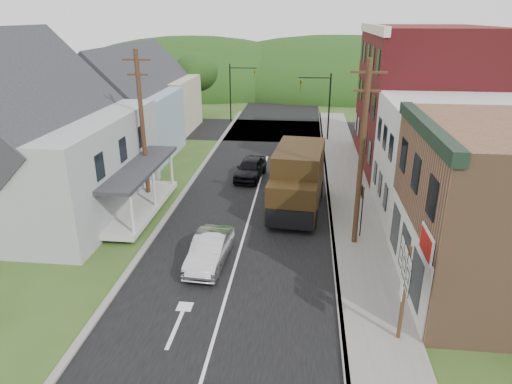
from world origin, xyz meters
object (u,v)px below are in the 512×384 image
(delivery_van, at_px, (297,180))
(route_sign_cluster, at_px, (404,280))
(silver_sedan, at_px, (210,250))
(warning_sign, at_px, (362,203))
(dark_sedan, at_px, (251,168))

(delivery_van, distance_m, route_sign_cluster, 11.86)
(silver_sedan, bearing_deg, route_sign_cluster, -28.00)
(route_sign_cluster, relative_size, warning_sign, 1.28)
(dark_sedan, height_order, warning_sign, warning_sign)
(route_sign_cluster, bearing_deg, dark_sedan, 116.30)
(delivery_van, xyz_separation_m, route_sign_cluster, (3.81, -11.21, 0.64))
(route_sign_cluster, height_order, warning_sign, route_sign_cluster)
(warning_sign, bearing_deg, delivery_van, 130.43)
(delivery_van, bearing_deg, dark_sedan, 127.99)
(dark_sedan, bearing_deg, silver_sedan, -85.44)
(delivery_van, height_order, route_sign_cluster, route_sign_cluster)
(delivery_van, relative_size, route_sign_cluster, 1.87)
(warning_sign, bearing_deg, dark_sedan, 123.63)
(silver_sedan, relative_size, delivery_van, 0.62)
(dark_sedan, bearing_deg, warning_sign, -45.56)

